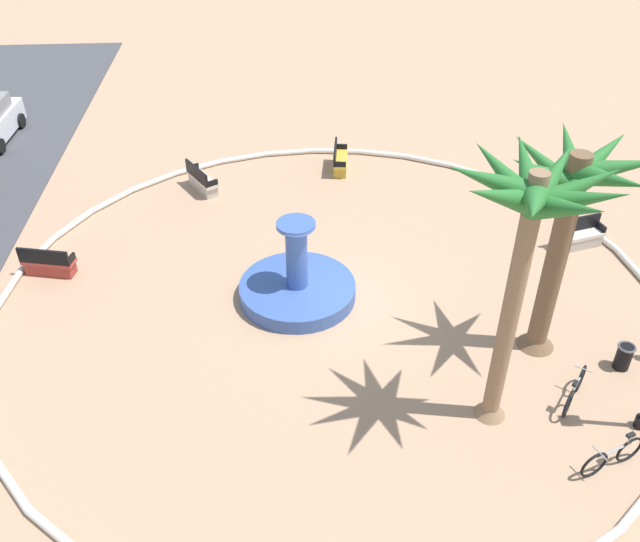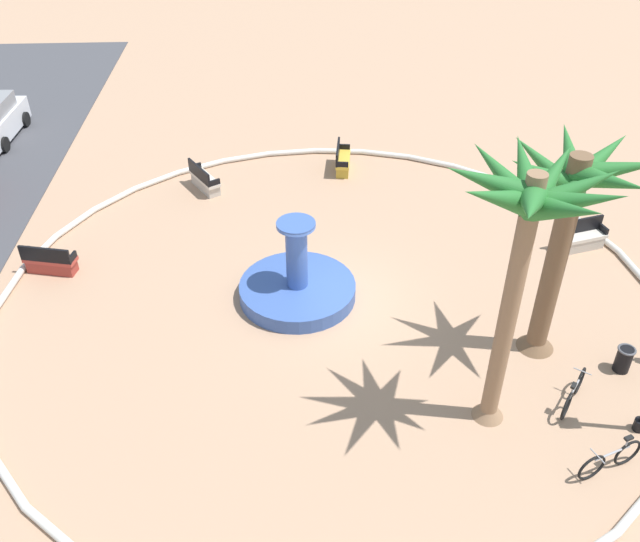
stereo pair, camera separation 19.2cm
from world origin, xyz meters
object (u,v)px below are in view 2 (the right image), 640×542
Objects in this scene: palm_tree_near_fountain at (570,210)px; trash_bin at (624,359)px; fountain at (297,287)px; bench_east at (342,162)px; bench_north at (51,263)px; bench_west at (205,181)px; bicycle_red_frame at (610,459)px; bicycle_by_lamppost at (573,393)px; bench_southeast at (581,239)px; palm_tree_by_curb at (527,224)px.

palm_tree_near_fountain is 8.10× the size of trash_bin.
bench_east is (7.84, -1.91, -0.00)m from fountain.
fountain is 0.57× the size of palm_tree_near_fountain.
palm_tree_near_fountain is 4.42m from trash_bin.
fountain is at bearing -102.10° from bench_north.
bench_west and bench_north have the same top height.
bicycle_red_frame is at bearing -119.93° from bench_north.
bench_west is (9.03, 9.56, -3.91)m from palm_tree_near_fountain.
bicycle_by_lamppost is (-2.07, -0.21, -3.88)m from palm_tree_near_fountain.
bench_north reaches higher than bicycle_by_lamppost.
fountain is at bearing 45.48° from bicycle_red_frame.
bench_west reaches higher than bicycle_red_frame.
bench_north is at bearing 139.32° from bench_west.
trash_bin is (-5.53, 0.91, 0.04)m from bench_southeast.
bench_west is 2.23× the size of trash_bin.
bench_west is at bearing 37.09° from bicycle_red_frame.
fountain is at bearing 102.82° from bench_southeast.
bicycle_by_lamppost is at bearing 158.60° from bench_southeast.
trash_bin is (-3.45, -8.22, 0.04)m from fountain.
bench_north is 16.51m from trash_bin.
palm_tree_near_fountain reaches higher than bench_east.
palm_tree_near_fountain is 3.53× the size of bench_southeast.
fountain is 2.05× the size of bench_east.
fountain is 2.03× the size of bench_north.
palm_tree_near_fountain is 11.88m from bench_east.
trash_bin is (-10.00, -11.46, 0.04)m from bench_west.
palm_tree_near_fountain is 5.62m from bicycle_red_frame.
palm_tree_near_fountain is at bearing 62.82° from trash_bin.
palm_tree_near_fountain is at bearing -111.42° from fountain.
palm_tree_near_fountain reaches higher than trash_bin.
bench_southeast is (0.47, -16.62, 0.00)m from bench_north.
palm_tree_by_curb is at bearing 52.20° from bicycle_red_frame.
bench_east is 11.28m from bench_north.
palm_tree_near_fountain is 13.72m from bench_west.
palm_tree_near_fountain is at bearing -156.84° from bench_east.
bicycle_by_lamppost is (-12.38, -4.62, 0.04)m from bench_east.
bicycle_red_frame is (-13.08, -9.88, 0.04)m from bench_west.
trash_bin is at bearing -131.11° from bench_west.
bench_west is (11.36, 7.67, -5.06)m from palm_tree_by_curb.
bench_north is 1.00× the size of bench_southeast.
bench_east is 12.94m from trash_bin.
bench_east is at bearing 18.24° from bicycle_red_frame.
bench_east is at bearing 29.21° from trash_bin.
palm_tree_by_curb is (-2.33, 1.90, 1.14)m from palm_tree_near_fountain.
bench_west is (6.55, 3.25, -0.00)m from fountain.
palm_tree_by_curb reaches higher than bench_west.
fountain is at bearing 166.32° from bench_east.
trash_bin is at bearing -107.86° from bench_north.
bicycle_red_frame is 1.16× the size of bicycle_by_lamppost.
bicycle_by_lamppost is at bearing -138.62° from bench_west.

